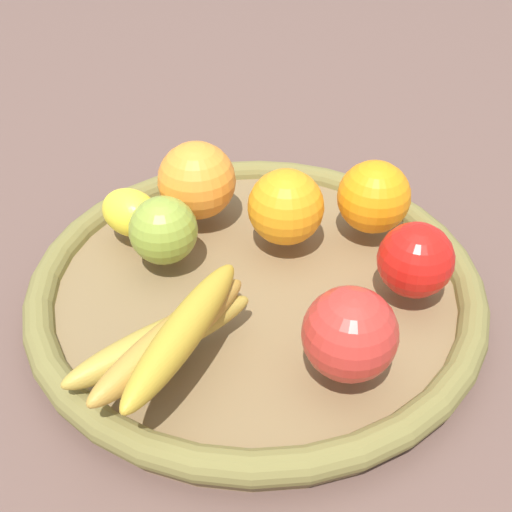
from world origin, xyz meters
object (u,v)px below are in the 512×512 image
(orange_0, at_px, (197,181))
(banana_bunch, at_px, (172,336))
(apple_0, at_px, (416,260))
(apple_1, at_px, (163,230))
(lemon_0, at_px, (131,213))
(apple_2, at_px, (350,334))
(orange_2, at_px, (286,207))
(orange_1, at_px, (374,197))

(orange_0, distance_m, banana_bunch, 0.22)
(apple_0, bearing_deg, apple_1, -21.71)
(orange_0, distance_m, lemon_0, 0.08)
(orange_0, height_order, lemon_0, orange_0)
(banana_bunch, height_order, lemon_0, banana_bunch)
(banana_bunch, bearing_deg, apple_2, 167.09)
(apple_2, xyz_separation_m, lemon_0, (0.17, -0.22, -0.01))
(orange_2, height_order, apple_0, orange_2)
(apple_0, bearing_deg, orange_2, -45.02)
(orange_0, relative_size, banana_bunch, 0.48)
(banana_bunch, bearing_deg, apple_0, -167.16)
(apple_1, xyz_separation_m, lemon_0, (0.03, -0.05, -0.01))
(lemon_0, bearing_deg, orange_0, -162.75)
(orange_0, bearing_deg, orange_2, 143.58)
(orange_2, xyz_separation_m, apple_1, (0.12, 0.01, -0.01))
(banana_bunch, height_order, apple_2, apple_2)
(banana_bunch, relative_size, apple_2, 2.23)
(apple_0, height_order, apple_1, apple_0)
(apple_0, distance_m, apple_1, 0.24)
(banana_bunch, height_order, apple_0, apple_0)
(orange_1, xyz_separation_m, lemon_0, (0.25, -0.04, -0.01))
(orange_2, bearing_deg, apple_1, 4.92)
(orange_0, xyz_separation_m, orange_1, (-0.18, 0.06, -0.00))
(apple_1, bearing_deg, lemon_0, -58.14)
(apple_0, relative_size, apple_1, 1.04)
(banana_bunch, distance_m, apple_2, 0.14)
(orange_2, distance_m, orange_1, 0.09)
(orange_0, xyz_separation_m, lemon_0, (0.07, 0.02, -0.02))
(orange_0, distance_m, orange_1, 0.19)
(apple_1, distance_m, lemon_0, 0.06)
(orange_2, relative_size, apple_0, 1.10)
(banana_bunch, relative_size, lemon_0, 2.62)
(orange_1, bearing_deg, apple_2, 66.40)
(apple_1, bearing_deg, apple_0, 158.29)
(lemon_0, bearing_deg, apple_2, 126.87)
(orange_2, height_order, banana_bunch, orange_2)
(orange_1, relative_size, lemon_0, 1.15)
(apple_2, bearing_deg, orange_1, -113.60)
(orange_0, bearing_deg, orange_1, 161.72)
(orange_1, bearing_deg, orange_2, 1.84)
(apple_1, height_order, lemon_0, apple_1)
(orange_2, height_order, lemon_0, orange_2)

